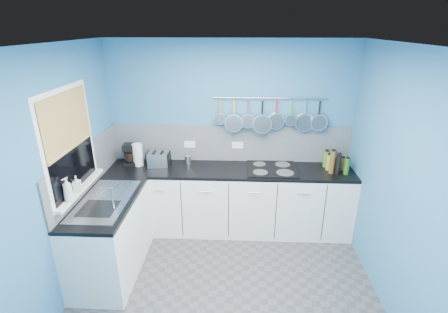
# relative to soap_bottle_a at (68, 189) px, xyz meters

# --- Properties ---
(floor) EXTENTS (3.20, 3.00, 0.02)m
(floor) POSITION_rel_soap_bottle_a_xyz_m (1.53, -0.03, -1.18)
(floor) COLOR #47474C
(floor) RESTS_ON ground
(ceiling) EXTENTS (3.20, 3.00, 0.02)m
(ceiling) POSITION_rel_soap_bottle_a_xyz_m (1.53, -0.03, 1.34)
(ceiling) COLOR white
(ceiling) RESTS_ON ground
(wall_back) EXTENTS (3.20, 0.02, 2.50)m
(wall_back) POSITION_rel_soap_bottle_a_xyz_m (1.53, 1.48, 0.08)
(wall_back) COLOR teal
(wall_back) RESTS_ON ground
(wall_left) EXTENTS (0.02, 3.00, 2.50)m
(wall_left) POSITION_rel_soap_bottle_a_xyz_m (-0.08, -0.03, 0.08)
(wall_left) COLOR teal
(wall_left) RESTS_ON ground
(wall_right) EXTENTS (0.02, 3.00, 2.50)m
(wall_right) POSITION_rel_soap_bottle_a_xyz_m (3.14, -0.03, 0.08)
(wall_right) COLOR teal
(wall_right) RESTS_ON ground
(backsplash_back) EXTENTS (3.20, 0.02, 0.50)m
(backsplash_back) POSITION_rel_soap_bottle_a_xyz_m (1.53, 1.46, -0.02)
(backsplash_back) COLOR gray
(backsplash_back) RESTS_ON wall_back
(backsplash_left) EXTENTS (0.02, 1.80, 0.50)m
(backsplash_left) POSITION_rel_soap_bottle_a_xyz_m (-0.06, 0.57, -0.02)
(backsplash_left) COLOR gray
(backsplash_left) RESTS_ON wall_left
(cabinet_run_back) EXTENTS (3.20, 0.60, 0.86)m
(cabinet_run_back) POSITION_rel_soap_bottle_a_xyz_m (1.53, 1.17, -0.74)
(cabinet_run_back) COLOR white
(cabinet_run_back) RESTS_ON ground
(worktop_back) EXTENTS (3.20, 0.60, 0.04)m
(worktop_back) POSITION_rel_soap_bottle_a_xyz_m (1.53, 1.17, -0.29)
(worktop_back) COLOR black
(worktop_back) RESTS_ON cabinet_run_back
(cabinet_run_left) EXTENTS (0.60, 1.20, 0.86)m
(cabinet_run_left) POSITION_rel_soap_bottle_a_xyz_m (0.23, 0.27, -0.74)
(cabinet_run_left) COLOR white
(cabinet_run_left) RESTS_ON ground
(worktop_left) EXTENTS (0.60, 1.20, 0.04)m
(worktop_left) POSITION_rel_soap_bottle_a_xyz_m (0.23, 0.27, -0.29)
(worktop_left) COLOR black
(worktop_left) RESTS_ON cabinet_run_left
(window_frame) EXTENTS (0.01, 1.00, 1.10)m
(window_frame) POSITION_rel_soap_bottle_a_xyz_m (-0.05, 0.27, 0.38)
(window_frame) COLOR white
(window_frame) RESTS_ON wall_left
(window_glass) EXTENTS (0.01, 0.90, 1.00)m
(window_glass) POSITION_rel_soap_bottle_a_xyz_m (-0.04, 0.27, 0.38)
(window_glass) COLOR black
(window_glass) RESTS_ON wall_left
(bamboo_blind) EXTENTS (0.01, 0.90, 0.55)m
(bamboo_blind) POSITION_rel_soap_bottle_a_xyz_m (-0.03, 0.27, 0.61)
(bamboo_blind) COLOR tan
(bamboo_blind) RESTS_ON wall_left
(window_sill) EXTENTS (0.10, 0.98, 0.03)m
(window_sill) POSITION_rel_soap_bottle_a_xyz_m (-0.02, 0.27, -0.13)
(window_sill) COLOR white
(window_sill) RESTS_ON wall_left
(sink_unit) EXTENTS (0.50, 0.95, 0.01)m
(sink_unit) POSITION_rel_soap_bottle_a_xyz_m (0.23, 0.27, -0.27)
(sink_unit) COLOR silver
(sink_unit) RESTS_ON worktop_left
(mixer_tap) EXTENTS (0.12, 0.08, 0.26)m
(mixer_tap) POSITION_rel_soap_bottle_a_xyz_m (0.39, 0.09, -0.14)
(mixer_tap) COLOR silver
(mixer_tap) RESTS_ON worktop_left
(socket_left) EXTENTS (0.15, 0.01, 0.09)m
(socket_left) POSITION_rel_soap_bottle_a_xyz_m (0.98, 1.45, -0.04)
(socket_left) COLOR white
(socket_left) RESTS_ON backsplash_back
(socket_right) EXTENTS (0.15, 0.01, 0.09)m
(socket_right) POSITION_rel_soap_bottle_a_xyz_m (1.63, 1.45, -0.04)
(socket_right) COLOR white
(socket_right) RESTS_ON backsplash_back
(pot_rail) EXTENTS (1.45, 0.02, 0.02)m
(pot_rail) POSITION_rel_soap_bottle_a_xyz_m (2.03, 1.42, 0.61)
(pot_rail) COLOR silver
(pot_rail) RESTS_ON wall_back
(soap_bottle_a) EXTENTS (0.12, 0.12, 0.24)m
(soap_bottle_a) POSITION_rel_soap_bottle_a_xyz_m (0.00, 0.00, 0.00)
(soap_bottle_a) COLOR white
(soap_bottle_a) RESTS_ON window_sill
(soap_bottle_b) EXTENTS (0.10, 0.10, 0.17)m
(soap_bottle_b) POSITION_rel_soap_bottle_a_xyz_m (0.00, 0.18, -0.03)
(soap_bottle_b) COLOR white
(soap_bottle_b) RESTS_ON window_sill
(paper_towel) EXTENTS (0.15, 0.15, 0.30)m
(paper_towel) POSITION_rel_soap_bottle_a_xyz_m (0.32, 1.23, -0.12)
(paper_towel) COLOR white
(paper_towel) RESTS_ON worktop_back
(coffee_maker) EXTENTS (0.18, 0.19, 0.29)m
(coffee_maker) POSITION_rel_soap_bottle_a_xyz_m (0.20, 1.24, -0.13)
(coffee_maker) COLOR black
(coffee_maker) RESTS_ON worktop_back
(toaster) EXTENTS (0.31, 0.20, 0.18)m
(toaster) POSITION_rel_soap_bottle_a_xyz_m (0.59, 1.23, -0.18)
(toaster) COLOR silver
(toaster) RESTS_ON worktop_back
(canister) EXTENTS (0.09, 0.09, 0.12)m
(canister) POSITION_rel_soap_bottle_a_xyz_m (0.97, 1.30, -0.21)
(canister) COLOR silver
(canister) RESTS_ON worktop_back
(hob) EXTENTS (0.64, 0.56, 0.01)m
(hob) POSITION_rel_soap_bottle_a_xyz_m (2.08, 1.19, -0.26)
(hob) COLOR black
(hob) RESTS_ON worktop_back
(pan_0) EXTENTS (0.15, 0.07, 0.34)m
(pan_0) POSITION_rel_soap_bottle_a_xyz_m (1.40, 1.41, 0.44)
(pan_0) COLOR silver
(pan_0) RESTS_ON pot_rail
(pan_1) EXTENTS (0.24, 0.12, 0.43)m
(pan_1) POSITION_rel_soap_bottle_a_xyz_m (1.58, 1.41, 0.40)
(pan_1) COLOR silver
(pan_1) RESTS_ON pot_rail
(pan_2) EXTENTS (0.19, 0.11, 0.38)m
(pan_2) POSITION_rel_soap_bottle_a_xyz_m (1.76, 1.41, 0.42)
(pan_2) COLOR silver
(pan_2) RESTS_ON pot_rail
(pan_3) EXTENTS (0.25, 0.13, 0.44)m
(pan_3) POSITION_rel_soap_bottle_a_xyz_m (1.94, 1.41, 0.39)
(pan_3) COLOR silver
(pan_3) RESTS_ON pot_rail
(pan_4) EXTENTS (0.22, 0.06, 0.41)m
(pan_4) POSITION_rel_soap_bottle_a_xyz_m (2.12, 1.41, 0.41)
(pan_4) COLOR silver
(pan_4) RESTS_ON pot_rail
(pan_5) EXTENTS (0.15, 0.12, 0.34)m
(pan_5) POSITION_rel_soap_bottle_a_xyz_m (2.30, 1.41, 0.44)
(pan_5) COLOR silver
(pan_5) RESTS_ON pot_rail
(pan_6) EXTENTS (0.24, 0.06, 0.43)m
(pan_6) POSITION_rel_soap_bottle_a_xyz_m (2.48, 1.41, 0.39)
(pan_6) COLOR silver
(pan_6) RESTS_ON pot_rail
(pan_7) EXTENTS (0.22, 0.08, 0.41)m
(pan_7) POSITION_rel_soap_bottle_a_xyz_m (2.67, 1.41, 0.41)
(pan_7) COLOR silver
(pan_7) RESTS_ON pot_rail
(condiment_0) EXTENTS (0.05, 0.05, 0.15)m
(condiment_0) POSITION_rel_soap_bottle_a_xyz_m (2.96, 1.29, -0.20)
(condiment_0) COLOR black
(condiment_0) RESTS_ON worktop_back
(condiment_1) EXTENTS (0.07, 0.07, 0.21)m
(condiment_1) POSITION_rel_soap_bottle_a_xyz_m (2.89, 1.27, -0.16)
(condiment_1) COLOR #8C5914
(condiment_1) RESTS_ON worktop_back
(condiment_2) EXTENTS (0.07, 0.07, 0.22)m
(condiment_2) POSITION_rel_soap_bottle_a_xyz_m (2.79, 1.30, -0.16)
(condiment_2) COLOR #3F721E
(condiment_2) RESTS_ON worktop_back
(condiment_3) EXTENTS (0.05, 0.05, 0.17)m
(condiment_3) POSITION_rel_soap_bottle_a_xyz_m (2.98, 1.19, -0.18)
(condiment_3) COLOR brown
(condiment_3) RESTS_ON worktop_back
(condiment_4) EXTENTS (0.05, 0.05, 0.14)m
(condiment_4) POSITION_rel_soap_bottle_a_xyz_m (2.91, 1.20, -0.20)
(condiment_4) COLOR #4C190C
(condiment_4) RESTS_ON worktop_back
(condiment_5) EXTENTS (0.07, 0.07, 0.21)m
(condiment_5) POSITION_rel_soap_bottle_a_xyz_m (2.81, 1.20, -0.17)
(condiment_5) COLOR olive
(condiment_5) RESTS_ON worktop_back
(condiment_6) EXTENTS (0.06, 0.06, 0.21)m
(condiment_6) POSITION_rel_soap_bottle_a_xyz_m (3.00, 1.08, -0.16)
(condiment_6) COLOR #265919
(condiment_6) RESTS_ON worktop_back
(condiment_7) EXTENTS (0.06, 0.06, 0.27)m
(condiment_7) POSITION_rel_soap_bottle_a_xyz_m (2.89, 1.07, -0.14)
(condiment_7) COLOR black
(condiment_7) RESTS_ON worktop_back
(condiment_8) EXTENTS (0.07, 0.07, 0.30)m
(condiment_8) POSITION_rel_soap_bottle_a_xyz_m (2.82, 1.10, -0.12)
(condiment_8) COLOR brown
(condiment_8) RESTS_ON worktop_back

